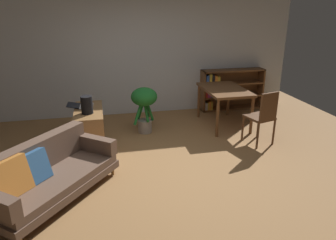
{
  "coord_description": "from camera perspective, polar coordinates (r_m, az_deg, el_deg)",
  "views": [
    {
      "loc": [
        -0.91,
        -4.14,
        2.29
      ],
      "look_at": [
        0.1,
        0.44,
        0.59
      ],
      "focal_mm": 33.87,
      "sensor_mm": 36.0,
      "label": 1
    }
  ],
  "objects": [
    {
      "name": "ground_plane",
      "position": [
        4.82,
        -0.04,
        -8.43
      ],
      "size": [
        8.16,
        8.16,
        0.0
      ],
      "primitive_type": "plane",
      "color": "#9E7042"
    },
    {
      "name": "media_console",
      "position": [
        5.68,
        -13.89,
        -1.19
      ],
      "size": [
        0.47,
        1.09,
        0.61
      ],
      "color": "olive",
      "rests_on": "ground_plane"
    },
    {
      "name": "bookshelf",
      "position": [
        7.48,
        10.66,
        5.52
      ],
      "size": [
        1.46,
        0.32,
        0.93
      ],
      "color": "brown",
      "rests_on": "ground_plane"
    },
    {
      "name": "back_wall_panel",
      "position": [
        6.97,
        -4.94,
        12.11
      ],
      "size": [
        6.8,
        0.1,
        2.7
      ],
      "primitive_type": "cube",
      "color": "silver",
      "rests_on": "ground_plane"
    },
    {
      "name": "fabric_couch",
      "position": [
        4.24,
        -21.22,
        -9.0
      ],
      "size": [
        1.67,
        1.82,
        0.72
      ],
      "color": "olive",
      "rests_on": "ground_plane"
    },
    {
      "name": "potted_floor_plant",
      "position": [
        5.9,
        -4.3,
        3.2
      ],
      "size": [
        0.49,
        0.49,
        0.87
      ],
      "color": "#9E9389",
      "rests_on": "ground_plane"
    },
    {
      "name": "dining_chair_near",
      "position": [
        5.62,
        16.7,
        0.85
      ],
      "size": [
        0.5,
        0.51,
        0.95
      ],
      "color": "#56351E",
      "rests_on": "ground_plane"
    },
    {
      "name": "desk_speaker",
      "position": [
        5.34,
        -14.4,
        2.65
      ],
      "size": [
        0.19,
        0.19,
        0.29
      ],
      "color": "black",
      "rests_on": "media_console"
    },
    {
      "name": "dining_table",
      "position": [
        6.34,
        10.1,
        4.86
      ],
      "size": [
        0.78,
        1.22,
        0.76
      ],
      "color": "brown",
      "rests_on": "ground_plane"
    },
    {
      "name": "open_laptop",
      "position": [
        5.76,
        -15.26,
        2.49
      ],
      "size": [
        0.46,
        0.34,
        0.06
      ],
      "color": "silver",
      "rests_on": "media_console"
    }
  ]
}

